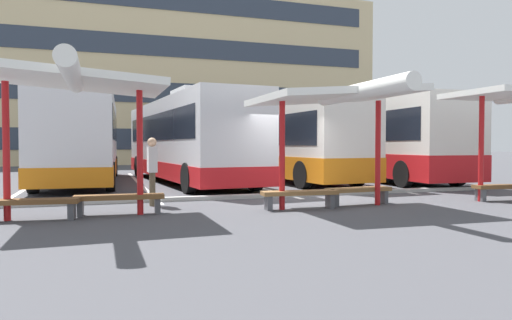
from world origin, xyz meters
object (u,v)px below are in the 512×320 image
object	(u,v)px
coach_bus_2	(282,142)
coach_bus_0	(82,139)
bench_1	(120,200)
waiting_passenger_0	(152,166)
coach_bus_1	(186,140)
bench_3	(359,192)
bench_2	(300,195)
bench_0	(30,204)
waiting_shelter_0	(74,82)
bench_4	(501,189)
coach_bus_3	(369,141)
waiting_shelter_1	(337,98)

from	to	relation	value
coach_bus_2	coach_bus_0	bearing A→B (deg)	172.37
bench_1	waiting_passenger_0	size ratio (longest dim) A/B	1.13
coach_bus_1	coach_bus_2	bearing A→B (deg)	-2.80
coach_bus_0	bench_1	distance (m)	9.73
bench_3	waiting_passenger_0	distance (m)	5.42
bench_2	bench_3	distance (m)	1.82
coach_bus_1	coach_bus_0	bearing A→B (deg)	167.48
coach_bus_0	bench_1	bearing A→B (deg)	-83.46
coach_bus_2	bench_0	size ratio (longest dim) A/B	5.80
bench_1	waiting_shelter_0	bearing A→B (deg)	-157.39
bench_3	bench_4	distance (m)	4.26
bench_1	waiting_passenger_0	distance (m)	1.73
bench_4	bench_2	bearing A→B (deg)	177.63
coach_bus_1	coach_bus_3	world-z (taller)	coach_bus_3
waiting_shelter_0	bench_3	bearing A→B (deg)	1.69
bench_3	bench_1	bearing A→B (deg)	178.38
bench_1	bench_4	world-z (taller)	same
coach_bus_0	waiting_shelter_1	bearing A→B (deg)	-58.66
coach_bus_0	waiting_shelter_0	world-z (taller)	coach_bus_0
bench_2	bench_4	xyz separation A→B (m)	(6.03, -0.25, -0.01)
waiting_shelter_0	waiting_shelter_1	size ratio (longest dim) A/B	0.94
coach_bus_1	bench_0	size ratio (longest dim) A/B	6.38
coach_bus_3	bench_2	distance (m)	11.21
coach_bus_3	bench_4	xyz separation A→B (m)	(-1.22, -8.68, -1.42)
coach_bus_2	waiting_shelter_1	distance (m)	9.40
coach_bus_0	coach_bus_2	bearing A→B (deg)	-7.63
bench_2	coach_bus_1	bearing A→B (deg)	97.53
coach_bus_1	bench_0	world-z (taller)	coach_bus_1
waiting_shelter_1	waiting_passenger_0	xyz separation A→B (m)	(-4.26, 1.98, -1.70)
waiting_shelter_0	bench_0	size ratio (longest dim) A/B	2.26
coach_bus_1	waiting_shelter_0	world-z (taller)	coach_bus_1
bench_1	bench_3	bearing A→B (deg)	-1.62
waiting_shelter_1	bench_2	size ratio (longest dim) A/B	2.47
coach_bus_1	bench_2	distance (m)	9.26
waiting_shelter_1	bench_3	bearing A→B (deg)	27.79
bench_0	waiting_passenger_0	size ratio (longest dim) A/B	1.12
coach_bus_1	bench_3	world-z (taller)	coach_bus_1
waiting_shelter_0	bench_0	world-z (taller)	waiting_shelter_0
coach_bus_3	waiting_shelter_0	world-z (taller)	coach_bus_3
waiting_shelter_0	waiting_passenger_0	xyz separation A→B (m)	(1.76, 1.71, -1.85)
coach_bus_1	waiting_shelter_1	xyz separation A→B (m)	(2.10, -9.29, 0.97)
coach_bus_1	bench_1	bearing A→B (deg)	-109.26
coach_bus_0	waiting_shelter_1	world-z (taller)	coach_bus_0
coach_bus_2	waiting_shelter_0	bearing A→B (deg)	-132.88
bench_0	waiting_shelter_1	size ratio (longest dim) A/B	0.42
coach_bus_1	bench_2	xyz separation A→B (m)	(1.20, -9.07, -1.42)
waiting_shelter_0	coach_bus_1	bearing A→B (deg)	66.51
bench_0	waiting_passenger_0	bearing A→B (deg)	31.19
bench_1	bench_3	world-z (taller)	same
coach_bus_0	coach_bus_2	world-z (taller)	coach_bus_0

